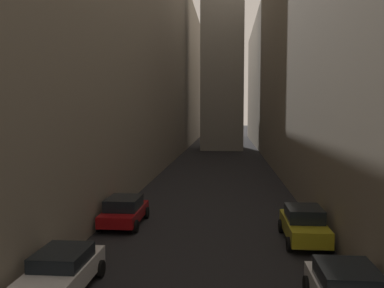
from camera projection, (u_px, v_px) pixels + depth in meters
ground_plane at (219, 169)px, 42.83m from camera, size 264.00×264.00×0.00m
building_block_left at (110, 47)px, 44.84m from camera, size 12.63×108.00×25.52m
building_block_right at (330, 63)px, 42.98m from camera, size 11.72×108.00×21.83m
parked_car_left_third at (62, 270)px, 13.54m from camera, size 1.90×3.99×1.40m
parked_car_left_far at (124, 210)px, 21.62m from camera, size 2.00×4.09×1.47m
parked_car_right_far at (304, 224)px, 18.83m from camera, size 1.89×4.18×1.60m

